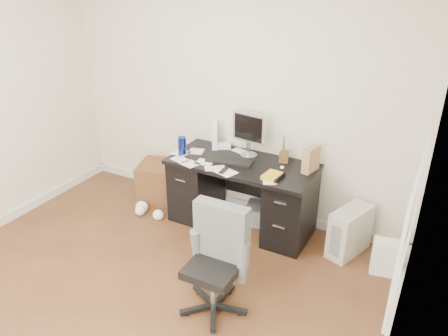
% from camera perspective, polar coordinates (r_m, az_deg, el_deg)
% --- Properties ---
extents(ground, '(4.00, 4.00, 0.00)m').
position_cam_1_polar(ground, '(3.86, -13.57, -17.81)').
color(ground, '#492617').
rests_on(ground, ground).
extents(room_shell, '(4.02, 4.02, 2.71)m').
position_cam_1_polar(room_shell, '(3.01, -15.95, 6.11)').
color(room_shell, silver).
rests_on(room_shell, ground).
extents(desk, '(1.50, 0.70, 0.75)m').
position_cam_1_polar(desk, '(4.60, 2.29, -3.21)').
color(desk, black).
rests_on(desk, ground).
extents(loose_papers, '(1.10, 0.60, 0.00)m').
position_cam_1_polar(loose_papers, '(4.48, -0.22, 1.04)').
color(loose_papers, white).
rests_on(loose_papers, desk).
extents(lcd_monitor, '(0.41, 0.27, 0.48)m').
position_cam_1_polar(lcd_monitor, '(4.50, 3.28, 4.37)').
color(lcd_monitor, silver).
rests_on(lcd_monitor, desk).
extents(keyboard, '(0.49, 0.22, 0.03)m').
position_cam_1_polar(keyboard, '(4.43, 0.70, 0.91)').
color(keyboard, black).
rests_on(keyboard, desk).
extents(computer_mouse, '(0.06, 0.06, 0.05)m').
position_cam_1_polar(computer_mouse, '(4.29, 7.60, 0.00)').
color(computer_mouse, silver).
rests_on(computer_mouse, desk).
extents(travel_mug, '(0.11, 0.11, 0.19)m').
position_cam_1_polar(travel_mug, '(4.62, -5.50, 2.94)').
color(travel_mug, navy).
rests_on(travel_mug, desk).
extents(white_binder, '(0.21, 0.26, 0.28)m').
position_cam_1_polar(white_binder, '(4.78, -1.21, 4.39)').
color(white_binder, white).
rests_on(white_binder, desk).
extents(magazine_file, '(0.15, 0.23, 0.25)m').
position_cam_1_polar(magazine_file, '(4.29, 11.30, 1.13)').
color(magazine_file, olive).
rests_on(magazine_file, desk).
extents(pen_cup, '(0.14, 0.14, 0.27)m').
position_cam_1_polar(pen_cup, '(4.44, 7.88, 2.38)').
color(pen_cup, '#532E17').
rests_on(pen_cup, desk).
extents(yellow_book, '(0.18, 0.21, 0.03)m').
position_cam_1_polar(yellow_book, '(4.14, 6.38, -1.04)').
color(yellow_book, gold).
rests_on(yellow_book, desk).
extents(paper_remote, '(0.27, 0.24, 0.02)m').
position_cam_1_polar(paper_remote, '(4.23, 0.14, -0.38)').
color(paper_remote, white).
rests_on(paper_remote, desk).
extents(office_chair, '(0.52, 0.52, 0.92)m').
position_cam_1_polar(office_chair, '(3.50, -1.46, -12.37)').
color(office_chair, '#4C4F4C').
rests_on(office_chair, ground).
extents(pc_tower, '(0.36, 0.52, 0.48)m').
position_cam_1_polar(pc_tower, '(4.43, 16.11, -7.94)').
color(pc_tower, '#B2ADA0').
rests_on(pc_tower, ground).
extents(shopping_bag, '(0.28, 0.22, 0.35)m').
position_cam_1_polar(shopping_bag, '(4.29, 20.44, -10.90)').
color(shopping_bag, white).
rests_on(shopping_bag, ground).
extents(wicker_basket, '(0.57, 0.57, 0.45)m').
position_cam_1_polar(wicker_basket, '(5.26, -8.39, -1.74)').
color(wicker_basket, '#4A2A16').
rests_on(wicker_basket, ground).
extents(desk_printer, '(0.40, 0.36, 0.20)m').
position_cam_1_polar(desk_printer, '(4.81, 5.03, -6.03)').
color(desk_printer, slate).
rests_on(desk_printer, ground).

